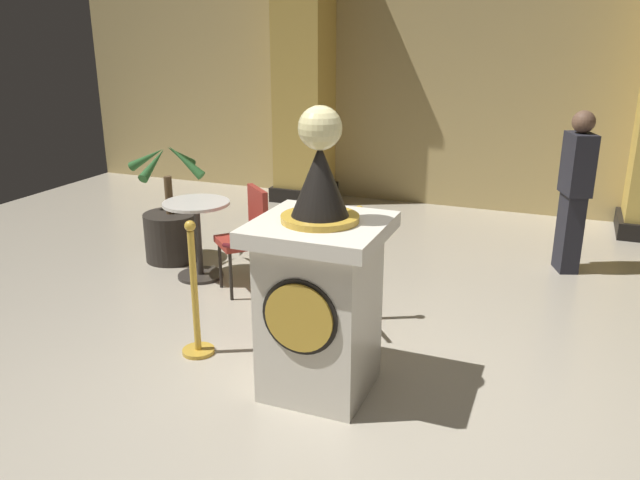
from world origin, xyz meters
name	(u,v)px	position (x,y,z in m)	size (l,w,h in m)	color
ground_plane	(341,401)	(0.00, 0.00, 0.00)	(12.13, 12.13, 0.00)	#B2A893
back_wall	(480,54)	(0.00, 5.15, 2.02)	(12.13, 0.16, 4.03)	tan
pedestal_clock	(320,287)	(-0.19, 0.10, 0.73)	(0.82, 0.82, 1.88)	silver
stanchion_near	(358,281)	(-0.29, 1.20, 0.34)	(0.24, 0.24, 0.99)	gold
stanchion_far	(196,308)	(-1.22, 0.22, 0.36)	(0.24, 0.24, 1.04)	gold
velvet_rope	(280,241)	(-0.76, 0.71, 0.79)	(0.98, 0.99, 0.22)	#591419
column_left	(304,60)	(-2.27, 4.73, 1.92)	(0.81, 0.81, 3.87)	black
potted_palm_left	(171,228)	(-2.56, 1.88, 0.34)	(0.88, 0.88, 1.24)	#2D2823
bystander_guest	(575,189)	(1.29, 3.07, 0.84)	(0.33, 0.41, 1.59)	#26262D
cafe_table	(198,229)	(-2.02, 1.54, 0.49)	(0.63, 0.63, 0.76)	#332D28
cafe_chair_red	(249,231)	(-1.42, 1.45, 0.57)	(0.57, 0.57, 0.96)	black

